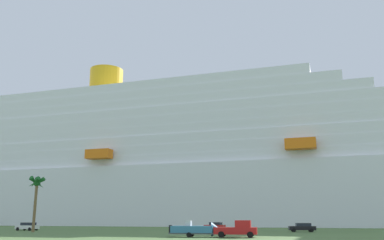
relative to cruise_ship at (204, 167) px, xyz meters
name	(u,v)px	position (x,y,z in m)	size (l,w,h in m)	color
ground_plane	(232,229)	(13.31, -34.00, -18.32)	(600.00, 600.00, 0.00)	#4C6B38
cruise_ship	(204,167)	(0.00, 0.00, 0.00)	(304.41, 57.40, 62.22)	white
pickup_truck	(237,229)	(19.72, -76.01, -17.28)	(5.67, 2.45, 2.20)	red
small_boat_on_trailer	(198,230)	(14.39, -76.21, -17.36)	(7.91, 2.30, 2.15)	#595960
palm_tree	(36,187)	(-18.56, -63.74, -10.35)	(3.32, 3.07, 9.96)	brown
parked_car_red_hatchback	(215,226)	(10.76, -42.35, -17.49)	(4.61, 2.73, 1.58)	red
parked_car_black_coupe	(302,227)	(28.53, -51.91, -17.49)	(4.93, 2.62, 1.58)	black
parked_car_white_van	(28,226)	(-25.07, -55.74, -17.49)	(4.80, 2.65, 1.58)	white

